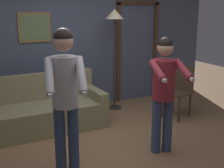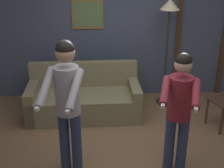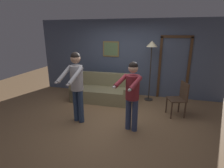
{
  "view_description": "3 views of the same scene",
  "coord_description": "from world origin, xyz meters",
  "px_view_note": "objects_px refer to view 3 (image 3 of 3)",
  "views": [
    {
      "loc": [
        -1.78,
        -3.64,
        1.99
      ],
      "look_at": [
        -0.22,
        -0.43,
        1.09
      ],
      "focal_mm": 50.0,
      "sensor_mm": 36.0,
      "label": 1
    },
    {
      "loc": [
        -0.38,
        -3.67,
        2.64
      ],
      "look_at": [
        -0.22,
        -0.37,
        1.24
      ],
      "focal_mm": 50.0,
      "sensor_mm": 36.0,
      "label": 2
    },
    {
      "loc": [
        1.12,
        -3.92,
        2.19
      ],
      "look_at": [
        0.09,
        -0.16,
        1.02
      ],
      "focal_mm": 28.0,
      "sensor_mm": 36.0,
      "label": 3
    }
  ],
  "objects_px": {
    "couch": "(102,92)",
    "dining_chair_distant": "(180,97)",
    "person_standing_left": "(76,81)",
    "person_standing_right": "(132,91)",
    "torchiere_lamp": "(152,51)"
  },
  "relations": [
    {
      "from": "couch",
      "to": "person_standing_left",
      "type": "relative_size",
      "value": 1.1
    },
    {
      "from": "person_standing_right",
      "to": "dining_chair_distant",
      "type": "height_order",
      "value": "person_standing_right"
    },
    {
      "from": "torchiere_lamp",
      "to": "person_standing_left",
      "type": "relative_size",
      "value": 1.1
    },
    {
      "from": "couch",
      "to": "person_standing_left",
      "type": "height_order",
      "value": "person_standing_left"
    },
    {
      "from": "couch",
      "to": "dining_chair_distant",
      "type": "bearing_deg",
      "value": -12.23
    },
    {
      "from": "person_standing_left",
      "to": "person_standing_right",
      "type": "bearing_deg",
      "value": -2.2
    },
    {
      "from": "person_standing_right",
      "to": "person_standing_left",
      "type": "bearing_deg",
      "value": 177.8
    },
    {
      "from": "torchiere_lamp",
      "to": "dining_chair_distant",
      "type": "xyz_separation_m",
      "value": [
        0.85,
        -0.94,
        -1.09
      ]
    },
    {
      "from": "couch",
      "to": "dining_chair_distant",
      "type": "xyz_separation_m",
      "value": [
        2.34,
        -0.51,
        0.25
      ]
    },
    {
      "from": "couch",
      "to": "person_standing_left",
      "type": "xyz_separation_m",
      "value": [
        -0.12,
        -1.53,
        0.78
      ]
    },
    {
      "from": "torchiere_lamp",
      "to": "dining_chair_distant",
      "type": "height_order",
      "value": "torchiere_lamp"
    },
    {
      "from": "person_standing_right",
      "to": "couch",
      "type": "bearing_deg",
      "value": 127.73
    },
    {
      "from": "torchiere_lamp",
      "to": "person_standing_right",
      "type": "distance_m",
      "value": 2.13
    },
    {
      "from": "person_standing_left",
      "to": "dining_chair_distant",
      "type": "bearing_deg",
      "value": 22.56
    },
    {
      "from": "person_standing_left",
      "to": "person_standing_right",
      "type": "distance_m",
      "value": 1.35
    }
  ]
}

